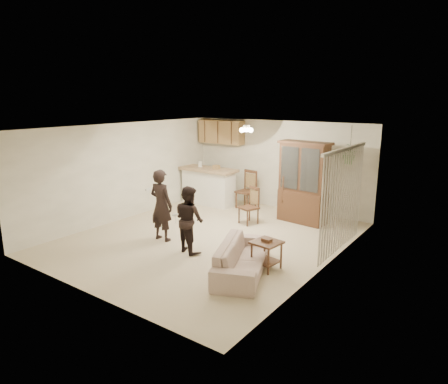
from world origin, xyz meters
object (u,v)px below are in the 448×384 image
Objects in this scene: sofa at (242,253)px; chair_hutch_left at (248,213)px; side_table at (266,255)px; adult at (161,201)px; chair_bar at (246,198)px; child at (189,220)px; china_hutch at (303,183)px; chair_hutch_right at (289,205)px.

chair_hutch_left is (-1.46, 2.52, -0.10)m from sofa.
side_table is 2.75m from chair_hutch_left.
adult reaches higher than chair_hutch_left.
chair_bar is 1.16× the size of chair_hutch_left.
china_hutch is (1.03, 3.22, 0.35)m from child.
chair_bar is at bearing -45.70° from chair_hutch_right.
adult reaches higher than chair_hutch_right.
child is 1.78m from side_table.
chair_hutch_left is at bearing -114.75° from adult.
chair_hutch_left is at bearing -73.97° from child.
chair_hutch_right is at bearing 0.79° from chair_bar.
chair_hutch_right reaches higher than sofa.
child is at bearing -70.63° from chair_hutch_left.
china_hutch reaches higher than adult.
sofa is at bearing 169.89° from adult.
child is 3.43m from chair_hutch_right.
sofa is 1.39× the size of child.
child reaches higher than sofa.
child reaches higher than chair_hutch_right.
side_table is at bearing 179.13° from adult.
side_table is at bearing -71.64° from china_hutch.
chair_hutch_left is (0.94, 2.14, -0.64)m from adult.
adult reaches higher than side_table.
china_hutch reaches higher than chair_hutch_right.
child is at bearing 168.86° from adult.
chair_hutch_left reaches higher than sofa.
adult is at bearing -85.49° from chair_bar.
child is 1.24× the size of chair_bar.
chair_hutch_left is (-1.04, -0.91, -0.76)m from china_hutch.
sofa is 2.91m from chair_hutch_left.
sofa is 3.68m from chair_hutch_right.
sofa is at bearing -125.34° from side_table.
chair_hutch_right is (-0.86, 3.57, -0.03)m from sofa.
child reaches higher than chair_hutch_left.
chair_hutch_left reaches higher than side_table.
child reaches higher than side_table.
china_hutch is at bearing 60.27° from chair_hutch_left.
chair_bar reaches higher than chair_hutch_left.
side_table is 0.55× the size of chair_bar.
sofa is at bearing 63.23° from chair_hutch_right.
child is 3.40m from china_hutch.
adult is 3.64m from china_hutch.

